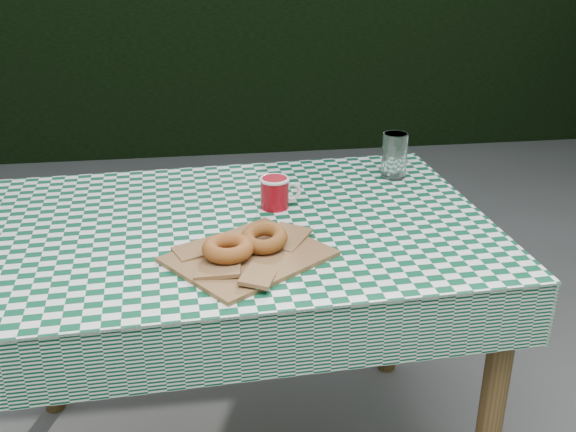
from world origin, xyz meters
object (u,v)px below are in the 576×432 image
Objects in this scene: table at (237,354)px; coffee_mug at (275,193)px; paper_bag at (249,255)px; drinking_glass at (394,155)px.

table is 0.44m from coffee_mug.
coffee_mug is at bearing 71.90° from paper_bag.
coffee_mug is 1.11× the size of drinking_glass.
drinking_glass reaches higher than coffee_mug.
table is at bearing -148.67° from coffee_mug.
drinking_glass is at bearing 44.79° from paper_bag.
table is 9.54× the size of drinking_glass.
coffee_mug is (0.11, 0.08, 0.42)m from table.
drinking_glass is at bearing 21.00° from coffee_mug.
paper_bag is at bearing -135.21° from drinking_glass.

